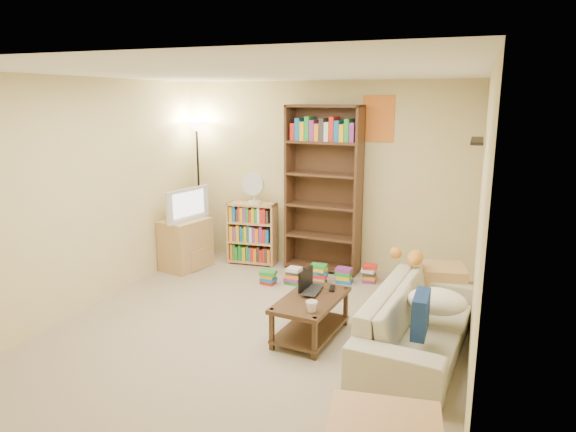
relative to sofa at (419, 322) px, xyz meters
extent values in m
plane|color=tan|center=(-1.55, -0.15, -0.29)|extent=(4.50, 4.50, 0.00)
cube|color=beige|center=(-1.55, 2.10, 0.96)|extent=(4.00, 0.04, 2.50)
cube|color=beige|center=(-1.55, -2.40, 0.96)|extent=(4.00, 0.04, 2.50)
cube|color=beige|center=(-3.55, -0.15, 0.96)|extent=(0.04, 4.50, 2.50)
cube|color=beige|center=(0.45, -0.15, 0.96)|extent=(0.04, 4.50, 2.50)
cube|color=white|center=(-1.55, -0.15, 2.21)|extent=(4.00, 4.50, 0.04)
cube|color=red|center=(-0.83, 2.09, 1.73)|extent=(0.40, 0.02, 0.58)
cube|color=black|center=(0.37, 1.15, 1.56)|extent=(0.12, 0.80, 0.03)
imported|color=#BBB89B|center=(0.00, 0.00, 0.00)|extent=(2.13, 1.17, 0.58)
cube|color=navy|center=(0.05, -0.43, 0.26)|extent=(0.11, 0.38, 0.34)
ellipsoid|color=white|center=(0.15, 0.03, 0.21)|extent=(0.53, 0.38, 0.23)
ellipsoid|color=orange|center=(-0.14, 0.78, 0.36)|extent=(0.38, 0.20, 0.15)
sphere|color=orange|center=(-0.35, 0.80, 0.38)|extent=(0.12, 0.12, 0.12)
cube|color=#412F19|center=(-1.01, -0.07, 0.09)|extent=(0.60, 0.95, 0.04)
cube|color=#412F19|center=(-1.01, -0.07, -0.21)|extent=(0.57, 0.91, 0.03)
cube|color=#412F19|center=(-1.26, -0.45, -0.09)|extent=(0.04, 0.04, 0.40)
cube|color=#412F19|center=(-0.84, -0.49, -0.09)|extent=(0.04, 0.04, 0.40)
cube|color=#412F19|center=(-1.18, 0.35, -0.09)|extent=(0.04, 0.04, 0.40)
cube|color=#412F19|center=(-0.76, 0.30, -0.09)|extent=(0.04, 0.04, 0.40)
imported|color=black|center=(-0.99, 0.08, 0.13)|extent=(0.38, 0.27, 0.03)
cube|color=white|center=(-1.12, 0.09, 0.24)|extent=(0.04, 0.30, 0.20)
imported|color=white|center=(-0.90, -0.38, 0.16)|extent=(0.17, 0.17, 0.10)
cube|color=black|center=(-0.88, 0.22, 0.12)|extent=(0.08, 0.17, 0.02)
cube|color=tan|center=(-3.25, 1.32, 0.05)|extent=(0.58, 0.72, 0.68)
imported|color=black|center=(-3.25, 1.32, 0.61)|extent=(0.80, 0.42, 0.43)
cube|color=#492D1C|center=(-1.48, 1.90, 0.81)|extent=(1.01, 0.39, 2.19)
cube|color=tan|center=(-2.48, 1.82, 0.14)|extent=(0.69, 0.33, 0.86)
cylinder|color=silver|center=(-2.43, 1.80, 0.59)|extent=(0.17, 0.17, 0.04)
cylinder|color=silver|center=(-2.43, 1.80, 0.69)|extent=(0.02, 0.02, 0.17)
cylinder|color=silver|center=(-2.43, 1.77, 0.85)|extent=(0.31, 0.06, 0.31)
cylinder|color=black|center=(-3.35, 1.90, -0.27)|extent=(0.29, 0.29, 0.03)
cylinder|color=black|center=(-3.35, 1.90, 0.63)|extent=(0.03, 0.03, 1.84)
cone|color=#FFECC6|center=(-3.35, 1.90, 1.60)|extent=(0.33, 0.33, 0.15)
cube|color=tan|center=(0.14, 1.01, -0.03)|extent=(0.53, 0.53, 0.51)
cube|color=red|center=(-1.95, 1.12, -0.20)|extent=(0.20, 0.16, 0.17)
cube|color=#1966B2|center=(-1.66, 1.25, -0.18)|extent=(0.20, 0.16, 0.21)
cube|color=gold|center=(-1.37, 1.37, -0.16)|extent=(0.20, 0.16, 0.25)
cube|color=#268C33|center=(-1.07, 1.50, -0.19)|extent=(0.20, 0.16, 0.19)
cube|color=#7F338C|center=(-0.78, 1.62, -0.17)|extent=(0.20, 0.16, 0.23)
camera|label=1|loc=(0.39, -4.48, 1.99)|focal=32.00mm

